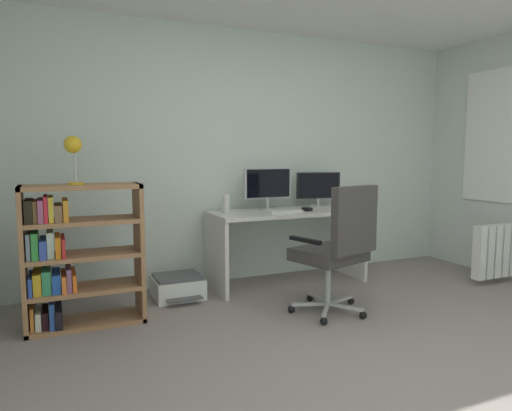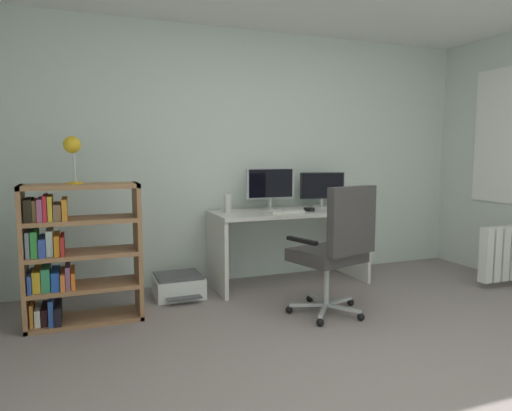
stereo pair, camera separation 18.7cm
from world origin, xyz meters
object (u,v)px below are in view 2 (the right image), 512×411
object	(u,v)px
desk	(289,230)
keyboard	(286,211)
monitor_secondary	(322,187)
printer	(178,286)
computer_mouse	(309,210)
monitor_main	(270,185)
desk_lamp	(72,148)
office_chair	(336,245)
desktop_speaker	(228,203)
bookshelf	(70,255)

from	to	relation	value
desk	keyboard	world-z (taller)	keyboard
monitor_secondary	printer	bearing A→B (deg)	-174.19
monitor_secondary	computer_mouse	world-z (taller)	monitor_secondary
monitor_main	desk_lamp	size ratio (longest dim) A/B	1.39
printer	desk	bearing A→B (deg)	0.89
monitor_main	computer_mouse	world-z (taller)	monitor_main
monitor_secondary	office_chair	xyz separation A→B (m)	(-0.50, -1.13, -0.36)
desk_lamp	desktop_speaker	bearing A→B (deg)	18.99
desktop_speaker	desk_lamp	size ratio (longest dim) A/B	0.48
office_chair	printer	distance (m)	1.51
desk_lamp	monitor_main	bearing A→B (deg)	15.79
computer_mouse	desktop_speaker	xyz separation A→B (m)	(-0.76, 0.21, 0.07)
desk	monitor_secondary	size ratio (longest dim) A/B	3.26
office_chair	desktop_speaker	bearing A→B (deg)	116.76
monitor_secondary	keyboard	distance (m)	0.63
bookshelf	printer	distance (m)	1.05
monitor_main	printer	xyz separation A→B (m)	(-0.97, -0.16, -0.88)
desk_lamp	bookshelf	bearing A→B (deg)	-178.78
desk	printer	world-z (taller)	desk
monitor_main	computer_mouse	bearing A→B (deg)	-40.70
computer_mouse	printer	bearing A→B (deg)	166.04
monitor_secondary	desktop_speaker	distance (m)	1.05
desk	monitor_main	world-z (taller)	monitor_main
keyboard	printer	distance (m)	1.21
desk	monitor_secondary	bearing A→B (deg)	17.69
computer_mouse	desk_lamp	xyz separation A→B (m)	(-2.11, -0.25, 0.58)
keyboard	computer_mouse	distance (m)	0.25
computer_mouse	desktop_speaker	distance (m)	0.79
monitor_main	desktop_speaker	size ratio (longest dim) A/B	2.91
keyboard	computer_mouse	bearing A→B (deg)	-1.70
bookshelf	desk_lamp	world-z (taller)	desk_lamp
desk	monitor_main	size ratio (longest dim) A/B	3.07
monitor_secondary	desktop_speaker	xyz separation A→B (m)	(-1.05, -0.05, -0.12)
office_chair	desk_lamp	bearing A→B (deg)	162.00
computer_mouse	desk	bearing A→B (deg)	133.65
bookshelf	keyboard	bearing A→B (deg)	7.38
printer	keyboard	bearing A→B (deg)	-6.03
monitor_main	monitor_secondary	world-z (taller)	monitor_main
monitor_main	desk_lamp	xyz separation A→B (m)	(-1.81, -0.51, 0.35)
desk	desktop_speaker	bearing A→B (deg)	171.26
desktop_speaker	office_chair	bearing A→B (deg)	-63.24
monitor_secondary	office_chair	size ratio (longest dim) A/B	0.44
desktop_speaker	printer	xyz separation A→B (m)	(-0.51, -0.11, -0.72)
keyboard	monitor_main	bearing A→B (deg)	97.53
desk	desktop_speaker	xyz separation A→B (m)	(-0.60, 0.09, 0.27)
monitor_main	office_chair	world-z (taller)	monitor_main
office_chair	printer	bearing A→B (deg)	137.34
bookshelf	printer	bearing A→B (deg)	21.70
office_chair	printer	xyz separation A→B (m)	(-1.05, 0.97, -0.48)
monitor_main	keyboard	bearing A→B (deg)	-79.22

